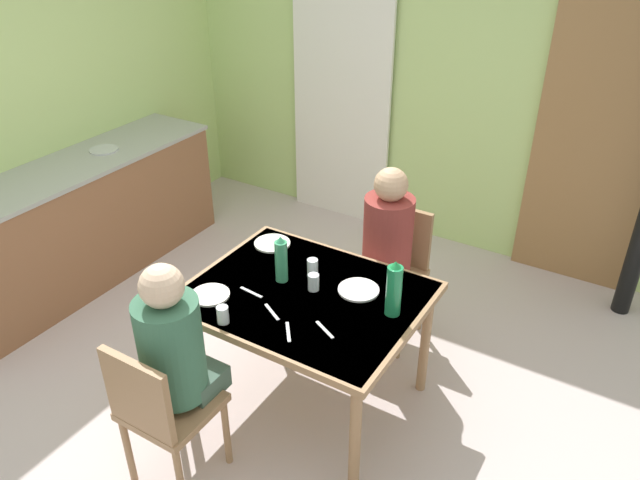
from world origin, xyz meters
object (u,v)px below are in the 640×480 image
(kitchen_counter, at_px, (79,222))
(chair_near_diner, at_px, (160,409))
(dining_table, at_px, (305,305))
(person_near_diner, at_px, (173,345))
(person_far_diner, at_px, (387,237))
(water_bottle_green_near, at_px, (394,289))
(chair_far_diner, at_px, (394,266))
(water_bottle_green_far, at_px, (281,260))

(kitchen_counter, height_order, chair_near_diner, kitchen_counter)
(dining_table, bearing_deg, person_near_diner, -110.88)
(kitchen_counter, height_order, person_near_diner, person_near_diner)
(kitchen_counter, distance_m, person_near_diner, 2.12)
(kitchen_counter, height_order, dining_table, kitchen_counter)
(person_far_diner, distance_m, water_bottle_green_near, 0.72)
(chair_far_diner, distance_m, person_near_diner, 1.62)
(dining_table, height_order, chair_far_diner, chair_far_diner)
(person_far_diner, relative_size, water_bottle_green_near, 2.50)
(kitchen_counter, relative_size, person_near_diner, 2.98)
(kitchen_counter, xyz_separation_m, dining_table, (2.13, -0.24, 0.22))
(chair_far_diner, bearing_deg, person_far_diner, 90.00)
(water_bottle_green_near, distance_m, water_bottle_green_far, 0.64)
(water_bottle_green_far, bearing_deg, chair_far_diner, 69.08)
(kitchen_counter, bearing_deg, dining_table, -6.49)
(chair_near_diner, distance_m, water_bottle_green_near, 1.24)
(kitchen_counter, xyz_separation_m, water_bottle_green_near, (2.60, -0.16, 0.44))
(person_near_diner, bearing_deg, dining_table, 69.12)
(chair_far_diner, bearing_deg, water_bottle_green_near, 113.86)
(chair_near_diner, distance_m, chair_far_diner, 1.73)
(person_far_diner, bearing_deg, kitchen_counter, 11.53)
(chair_far_diner, xyz_separation_m, water_bottle_green_near, (0.34, -0.76, 0.39))
(person_near_diner, bearing_deg, water_bottle_green_near, 46.94)
(chair_far_diner, bearing_deg, water_bottle_green_far, 69.08)
(person_near_diner, distance_m, water_bottle_green_far, 0.76)
(chair_near_diner, relative_size, chair_far_diner, 1.00)
(dining_table, xyz_separation_m, water_bottle_green_near, (0.47, 0.08, 0.22))
(water_bottle_green_far, bearing_deg, water_bottle_green_near, 3.72)
(dining_table, height_order, person_far_diner, person_far_diner)
(dining_table, bearing_deg, chair_far_diner, 81.19)
(dining_table, bearing_deg, person_far_diner, 79.53)
(person_near_diner, bearing_deg, chair_near_diner, -90.00)
(chair_far_diner, bearing_deg, kitchen_counter, 14.80)
(kitchen_counter, height_order, person_far_diner, person_far_diner)
(person_far_diner, bearing_deg, water_bottle_green_near, 118.33)
(dining_table, distance_m, chair_near_diner, 0.90)
(dining_table, height_order, person_near_diner, person_near_diner)
(chair_near_diner, height_order, person_far_diner, person_far_diner)
(person_far_diner, xyz_separation_m, water_bottle_green_far, (-0.31, -0.66, 0.09))
(dining_table, distance_m, person_near_diner, 0.76)
(chair_far_diner, xyz_separation_m, person_far_diner, (-0.00, -0.14, 0.28))
(kitchen_counter, distance_m, water_bottle_green_far, 2.01)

